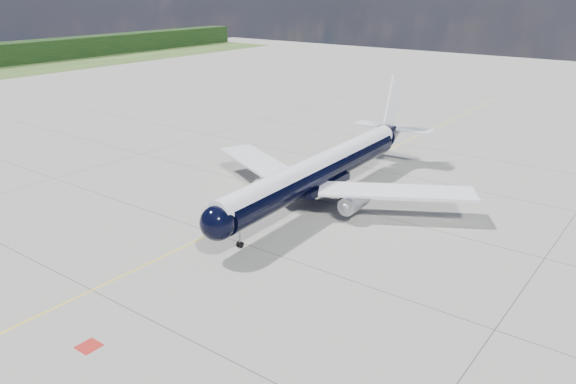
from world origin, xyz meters
name	(u,v)px	position (x,y,z in m)	size (l,w,h in m)	color
ground	(317,183)	(0.00, 30.00, 0.00)	(320.00, 320.00, 0.00)	gray
taxiway_centerline	(295,194)	(0.00, 25.00, 0.00)	(0.16, 160.00, 0.01)	yellow
red_marking	(89,346)	(6.80, -10.00, 0.00)	(1.60, 1.60, 0.01)	maroon
main_airliner	(323,169)	(3.91, 25.41, 4.01)	(36.74, 44.74, 12.93)	black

